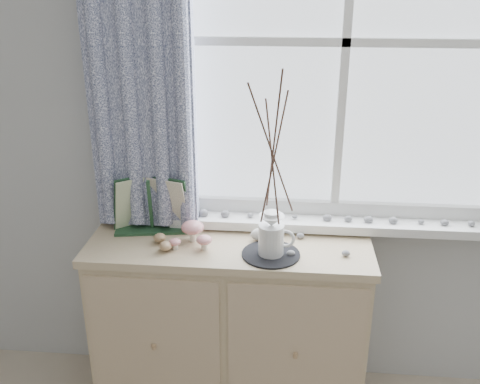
{
  "coord_description": "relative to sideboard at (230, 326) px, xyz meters",
  "views": [
    {
      "loc": [
        0.08,
        -0.25,
        1.9
      ],
      "look_at": [
        -0.1,
        1.7,
        1.1
      ],
      "focal_mm": 40.0,
      "sensor_mm": 36.0,
      "label": 1
    }
  ],
  "objects": [
    {
      "name": "twig_pitcher",
      "position": [
        0.18,
        -0.1,
        0.87
      ],
      "size": [
        0.29,
        0.29,
        0.77
      ],
      "rotation": [
        0.0,
        0.0,
        -0.05
      ],
      "color": "silver",
      "rests_on": "crocheted_doily"
    },
    {
      "name": "room_shell",
      "position": [
        0.16,
        -1.62,
        1.23
      ],
      "size": [
        4.04,
        4.04,
        2.62
      ],
      "color": "beige",
      "rests_on": "ground"
    },
    {
      "name": "crocheted_doily",
      "position": [
        0.18,
        -0.1,
        0.43
      ],
      "size": [
        0.24,
        0.24,
        0.01
      ],
      "primitive_type": "cylinder",
      "color": "black",
      "rests_on": "sideboard"
    },
    {
      "name": "sideboard",
      "position": [
        0.0,
        0.0,
        0.0
      ],
      "size": [
        1.2,
        0.45,
        0.85
      ],
      "color": "tan",
      "rests_on": "ground"
    },
    {
      "name": "wooden_eggs",
      "position": [
        -0.27,
        -0.07,
        0.45
      ],
      "size": [
        0.09,
        0.11,
        0.06
      ],
      "color": "tan",
      "rests_on": "sideboard"
    },
    {
      "name": "sideboard_pebbles",
      "position": [
        0.3,
        0.0,
        0.44
      ],
      "size": [
        0.33,
        0.23,
        0.02
      ],
      "color": "gray",
      "rests_on": "sideboard"
    },
    {
      "name": "songbird_figurine",
      "position": [
        0.13,
        0.04,
        0.45
      ],
      "size": [
        0.13,
        0.09,
        0.06
      ],
      "primitive_type": null,
      "rotation": [
        0.0,
        0.0,
        0.33
      ],
      "color": "silver",
      "rests_on": "sideboard"
    },
    {
      "name": "toadstool_cluster",
      "position": [
        -0.15,
        -0.03,
        0.48
      ],
      "size": [
        0.18,
        0.15,
        0.09
      ],
      "color": "silver",
      "rests_on": "sideboard"
    },
    {
      "name": "botanical_book",
      "position": [
        -0.35,
        0.05,
        0.56
      ],
      "size": [
        0.39,
        0.19,
        0.26
      ],
      "primitive_type": null,
      "rotation": [
        0.0,
        0.0,
        0.17
      ],
      "color": "#204327",
      "rests_on": "sideboard"
    }
  ]
}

